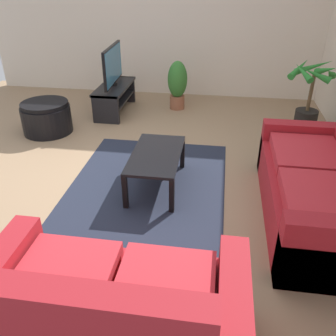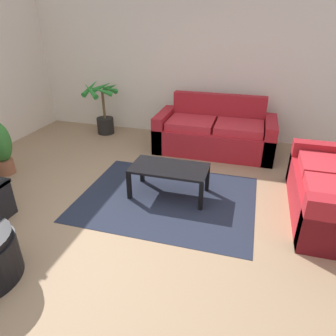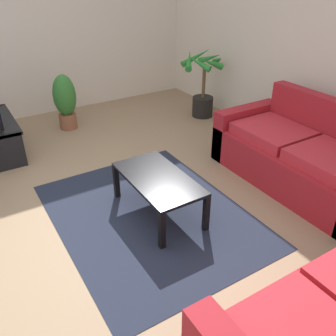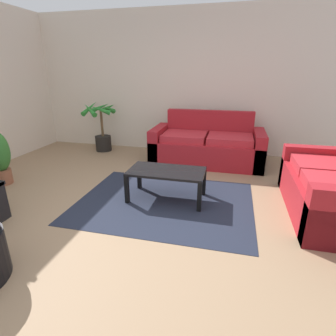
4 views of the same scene
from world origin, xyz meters
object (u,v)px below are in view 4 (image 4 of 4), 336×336
at_px(couch_main, 207,146).
at_px(couch_loveseat, 335,191).
at_px(coffee_table, 167,174).
at_px(potted_palm, 102,128).

relative_size(couch_main, couch_loveseat, 1.21).
relative_size(couch_loveseat, coffee_table, 1.67).
bearing_deg(couch_loveseat, couch_main, 136.64).
height_order(coffee_table, potted_palm, potted_palm).
xyz_separation_m(couch_main, coffee_table, (-0.35, -1.62, 0.04)).
bearing_deg(couch_main, potted_palm, 173.14).
bearing_deg(couch_loveseat, potted_palm, 154.77).
xyz_separation_m(couch_loveseat, potted_palm, (-3.83, 1.81, 0.17)).
xyz_separation_m(coffee_table, potted_palm, (-1.85, 1.88, 0.13)).
xyz_separation_m(couch_loveseat, coffee_table, (-1.98, -0.08, 0.05)).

